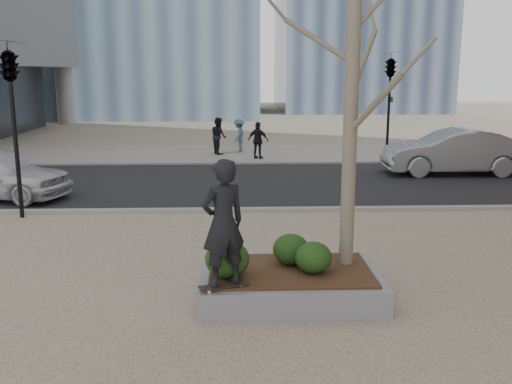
{
  "coord_description": "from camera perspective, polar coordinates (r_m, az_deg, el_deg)",
  "views": [
    {
      "loc": [
        0.09,
        -9.08,
        3.77
      ],
      "look_at": [
        0.5,
        2.0,
        1.4
      ],
      "focal_mm": 40.0,
      "sensor_mm": 36.0,
      "label": 1
    }
  ],
  "objects": [
    {
      "name": "ground",
      "position": [
        9.83,
        -2.52,
        -10.5
      ],
      "size": [
        120.0,
        120.0,
        0.0
      ],
      "primitive_type": "plane",
      "color": "tan",
      "rests_on": "ground"
    },
    {
      "name": "street",
      "position": [
        19.44,
        -2.35,
        0.9
      ],
      "size": [
        60.0,
        8.0,
        0.02
      ],
      "primitive_type": "cube",
      "color": "black",
      "rests_on": "ground"
    },
    {
      "name": "far_sidewalk",
      "position": [
        26.34,
        -2.3,
        3.85
      ],
      "size": [
        60.0,
        6.0,
        0.02
      ],
      "primitive_type": "cube",
      "color": "gray",
      "rests_on": "ground"
    },
    {
      "name": "planter",
      "position": [
        9.78,
        3.41,
        -9.19
      ],
      "size": [
        3.0,
        2.0,
        0.45
      ],
      "primitive_type": "cube",
      "color": "gray",
      "rests_on": "ground"
    },
    {
      "name": "planter_mulch",
      "position": [
        9.7,
        3.42,
        -7.84
      ],
      "size": [
        2.7,
        1.7,
        0.04
      ],
      "primitive_type": "cube",
      "color": "#382314",
      "rests_on": "planter"
    },
    {
      "name": "sycamore_tree",
      "position": [
        9.57,
        9.61,
        12.03
      ],
      "size": [
        2.8,
        2.8,
        6.6
      ],
      "primitive_type": null,
      "color": "gray",
      "rests_on": "planter_mulch"
    },
    {
      "name": "shrub_left",
      "position": [
        9.24,
        -2.89,
        -6.71
      ],
      "size": [
        0.72,
        0.72,
        0.61
      ],
      "primitive_type": "ellipsoid",
      "color": "#143711",
      "rests_on": "planter_mulch"
    },
    {
      "name": "shrub_middle",
      "position": [
        9.87,
        3.5,
        -5.74
      ],
      "size": [
        0.62,
        0.62,
        0.53
      ],
      "primitive_type": "ellipsoid",
      "color": "black",
      "rests_on": "planter_mulch"
    },
    {
      "name": "shrub_right",
      "position": [
        9.5,
        5.75,
        -6.52
      ],
      "size": [
        0.61,
        0.61,
        0.52
      ],
      "primitive_type": "ellipsoid",
      "color": "#1C3B12",
      "rests_on": "planter_mulch"
    },
    {
      "name": "skateboard",
      "position": [
        8.94,
        -3.23,
        -9.48
      ],
      "size": [
        0.8,
        0.43,
        0.08
      ],
      "primitive_type": null,
      "rotation": [
        0.0,
        0.0,
        0.32
      ],
      "color": "black",
      "rests_on": "planter"
    },
    {
      "name": "skateboarder",
      "position": [
        8.62,
        -3.31,
        -3.14
      ],
      "size": [
        0.86,
        0.76,
        1.97
      ],
      "primitive_type": "imported",
      "rotation": [
        0.0,
        0.0,
        3.64
      ],
      "color": "black",
      "rests_on": "skateboard"
    },
    {
      "name": "car_silver",
      "position": [
        22.17,
        19.13,
        3.83
      ],
      "size": [
        5.1,
        1.93,
        1.66
      ],
      "primitive_type": "imported",
      "rotation": [
        0.0,
        0.0,
        4.68
      ],
      "color": "gray",
      "rests_on": "street"
    },
    {
      "name": "pedestrian_a",
      "position": [
        26.08,
        -3.76,
        5.63
      ],
      "size": [
        0.9,
        0.99,
        1.67
      ],
      "primitive_type": "imported",
      "rotation": [
        0.0,
        0.0,
        1.96
      ],
      "color": "black",
      "rests_on": "far_sidewalk"
    },
    {
      "name": "pedestrian_b",
      "position": [
        26.73,
        -1.71,
        5.68
      ],
      "size": [
        0.85,
        1.13,
        1.55
      ],
      "primitive_type": "imported",
      "rotation": [
        0.0,
        0.0,
        4.41
      ],
      "color": "#436379",
      "rests_on": "far_sidewalk"
    },
    {
      "name": "pedestrian_c",
      "position": [
        24.63,
        0.22,
        5.18
      ],
      "size": [
        1.01,
        0.75,
        1.59
      ],
      "primitive_type": "imported",
      "rotation": [
        0.0,
        0.0,
        2.71
      ],
      "color": "black",
      "rests_on": "far_sidewalk"
    },
    {
      "name": "traffic_light_near",
      "position": [
        15.78,
        -22.98,
        5.59
      ],
      "size": [
        0.6,
        2.48,
        4.5
      ],
      "primitive_type": null,
      "color": "black",
      "rests_on": "ground"
    },
    {
      "name": "traffic_light_far",
      "position": [
        24.57,
        13.14,
        8.21
      ],
      "size": [
        0.6,
        2.48,
        4.5
      ],
      "primitive_type": null,
      "color": "black",
      "rests_on": "ground"
    }
  ]
}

